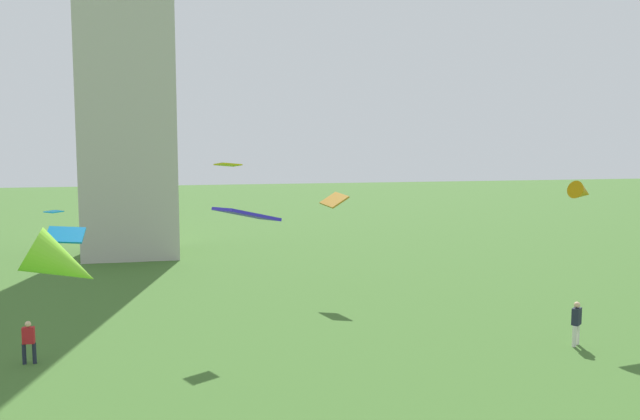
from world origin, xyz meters
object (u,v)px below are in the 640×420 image
object	(u,v)px
person_1	(29,340)
kite_flying_0	(228,165)
person_3	(576,321)
kite_flying_9	(54,212)
kite_flying_2	(247,214)
kite_flying_4	(63,264)
kite_flying_7	(334,200)
kite_flying_3	(65,235)
kite_flying_1	(582,192)

from	to	relation	value
person_1	kite_flying_0	bearing A→B (deg)	-151.29
person_3	kite_flying_9	size ratio (longest dim) A/B	1.91
person_3	kite_flying_2	bearing A→B (deg)	-16.97
kite_flying_4	kite_flying_7	xyz separation A→B (m)	(11.41, 16.06, 0.08)
person_3	kite_flying_9	world-z (taller)	kite_flying_9
person_1	kite_flying_7	distance (m)	16.93
kite_flying_4	kite_flying_3	bearing A→B (deg)	1.41
person_1	person_3	world-z (taller)	person_3
person_1	kite_flying_3	world-z (taller)	kite_flying_3
kite_flying_1	kite_flying_9	xyz separation A→B (m)	(-23.27, 6.68, -1.03)
kite_flying_0	kite_flying_9	xyz separation A→B (m)	(-7.89, 3.18, -2.25)
kite_flying_7	person_1	bearing A→B (deg)	110.02
kite_flying_1	kite_flying_7	distance (m)	12.54
kite_flying_7	kite_flying_9	world-z (taller)	kite_flying_7
person_3	kite_flying_4	size ratio (longest dim) A/B	0.78
kite_flying_1	kite_flying_9	world-z (taller)	kite_flying_1
kite_flying_1	kite_flying_3	size ratio (longest dim) A/B	1.24
kite_flying_1	kite_flying_0	bearing A→B (deg)	54.41
kite_flying_4	kite_flying_2	bearing A→B (deg)	-107.04
person_3	kite_flying_0	bearing A→B (deg)	-65.27
kite_flying_4	kite_flying_7	bearing A→B (deg)	-41.04
person_1	kite_flying_0	world-z (taller)	kite_flying_0
person_1	kite_flying_3	size ratio (longest dim) A/B	1.34
kite_flying_3	kite_flying_4	size ratio (longest dim) A/B	0.52
kite_flying_0	kite_flying_7	bearing A→B (deg)	9.54
kite_flying_0	kite_flying_9	distance (m)	8.80
kite_flying_1	kite_flying_2	xyz separation A→B (m)	(-15.90, -8.71, 0.35)
kite_flying_1	kite_flying_7	size ratio (longest dim) A/B	0.85
kite_flying_0	kite_flying_9	world-z (taller)	kite_flying_0
kite_flying_1	kite_flying_2	size ratio (longest dim) A/B	0.81
kite_flying_2	person_3	bearing A→B (deg)	-1.76
kite_flying_4	kite_flying_9	world-z (taller)	kite_flying_4
kite_flying_3	kite_flying_2	bearing A→B (deg)	141.02
kite_flying_0	kite_flying_7	size ratio (longest dim) A/B	0.73
kite_flying_0	kite_flying_2	xyz separation A→B (m)	(-0.53, -12.20, -0.87)
kite_flying_2	kite_flying_4	xyz separation A→B (m)	(-4.84, 0.97, -1.34)
kite_flying_0	kite_flying_4	bearing A→B (deg)	-144.60
person_1	kite_flying_3	xyz separation A→B (m)	(1.93, -3.31, 4.33)
kite_flying_0	kite_flying_2	world-z (taller)	kite_flying_0
person_3	kite_flying_7	world-z (taller)	kite_flying_7
person_3	kite_flying_9	distance (m)	23.65
person_3	kite_flying_7	size ratio (longest dim) A/B	1.03
kite_flying_4	kite_flying_7	size ratio (longest dim) A/B	1.32
kite_flying_0	person_1	bearing A→B (deg)	178.34
kite_flying_7	kite_flying_2	bearing A→B (deg)	146.25
kite_flying_2	kite_flying_7	xyz separation A→B (m)	(6.57, 17.03, -1.26)
person_1	kite_flying_7	world-z (taller)	kite_flying_7
person_1	kite_flying_7	size ratio (longest dim) A/B	0.92
kite_flying_4	kite_flying_9	size ratio (longest dim) A/B	2.45
kite_flying_0	kite_flying_9	size ratio (longest dim) A/B	1.35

